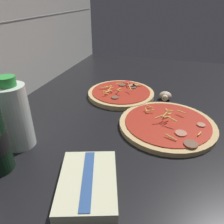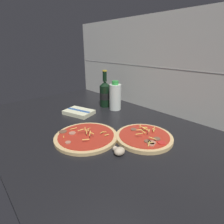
# 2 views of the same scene
# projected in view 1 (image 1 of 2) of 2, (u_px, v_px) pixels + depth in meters

# --- Properties ---
(counter_slab) EXTENTS (1.60, 0.90, 0.03)m
(counter_slab) POSITION_uv_depth(u_px,v_px,m) (133.00, 128.00, 0.68)
(counter_slab) COLOR black
(counter_slab) RESTS_ON ground
(pizza_near) EXTENTS (0.29, 0.29, 0.05)m
(pizza_near) POSITION_uv_depth(u_px,v_px,m) (167.00, 124.00, 0.66)
(pizza_near) COLOR tan
(pizza_near) RESTS_ON counter_slab
(pizza_far) EXTENTS (0.26, 0.26, 0.05)m
(pizza_far) POSITION_uv_depth(u_px,v_px,m) (121.00, 93.00, 0.86)
(pizza_far) COLOR tan
(pizza_far) RESTS_ON counter_slab
(oil_bottle) EXTENTS (0.08, 0.08, 0.19)m
(oil_bottle) POSITION_uv_depth(u_px,v_px,m) (15.00, 116.00, 0.55)
(oil_bottle) COLOR silver
(oil_bottle) RESTS_ON counter_slab
(mushroom_left) EXTENTS (0.05, 0.05, 0.03)m
(mushroom_left) POSITION_uv_depth(u_px,v_px,m) (165.00, 96.00, 0.82)
(mushroom_left) COLOR beige
(mushroom_left) RESTS_ON counter_slab
(dish_towel) EXTENTS (0.20, 0.17, 0.03)m
(dish_towel) POSITION_uv_depth(u_px,v_px,m) (88.00, 183.00, 0.45)
(dish_towel) COLOR beige
(dish_towel) RESTS_ON counter_slab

